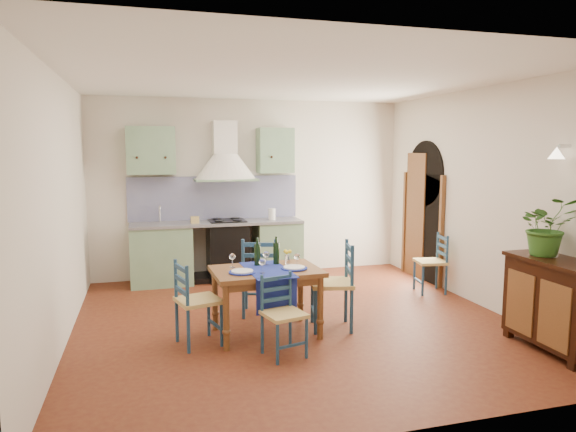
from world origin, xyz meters
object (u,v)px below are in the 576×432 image
object	(u,v)px
dining_table	(267,277)
chair_near	(283,314)
sideboard	(555,301)
potted_plant	(547,226)

from	to	relation	value
dining_table	chair_near	bearing A→B (deg)	-88.17
sideboard	potted_plant	bearing A→B (deg)	85.79
potted_plant	sideboard	bearing A→B (deg)	-94.21
sideboard	potted_plant	size ratio (longest dim) A/B	1.73
chair_near	sideboard	bearing A→B (deg)	-13.21
chair_near	sideboard	xyz separation A→B (m)	(2.66, -0.62, 0.10)
dining_table	sideboard	size ratio (longest dim) A/B	1.12
dining_table	chair_near	distance (m)	0.64
dining_table	sideboard	world-z (taller)	dining_table
potted_plant	chair_near	bearing A→B (deg)	170.79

